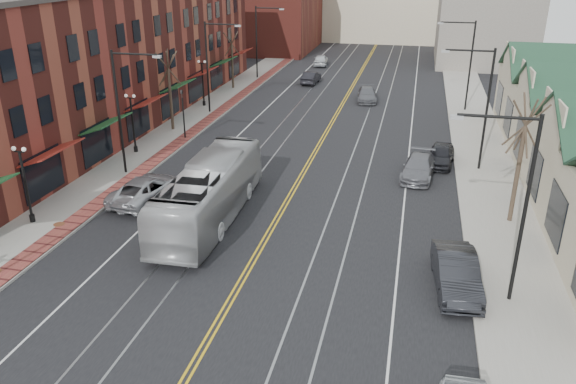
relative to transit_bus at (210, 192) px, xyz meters
The scene contains 29 objects.
ground 11.41m from the transit_bus, 71.74° to the right, with size 160.00×160.00×0.00m, color black.
sidewalk_left 12.65m from the transit_bus, 132.37° to the left, with size 4.00×120.00×0.15m, color gray.
sidewalk_right 18.16m from the transit_bus, 30.83° to the left, with size 4.00×120.00×0.15m, color gray.
building_left 22.78m from the transit_bus, 133.53° to the left, with size 10.00×50.00×11.00m, color maroon.
backdrop_left 60.81m from the transit_bus, 101.87° to the left, with size 14.00×18.00×14.00m, color maroon.
backdrop_mid 74.41m from the transit_bus, 87.27° to the left, with size 22.00×14.00×9.00m, color #C3B796.
backdrop_right 57.48m from the transit_bus, 71.14° to the left, with size 12.00×16.00×11.00m, color slate.
streetlight_l_1 9.78m from the transit_bus, 144.91° to the left, with size 3.33×0.25×8.00m.
streetlight_l_2 22.81m from the transit_bus, 109.43° to the left, with size 3.33×0.25×8.00m.
streetlight_l_3 38.17m from the transit_bus, 101.39° to the left, with size 3.33×0.25×8.00m.
streetlight_r_0 15.70m from the transit_bus, 17.95° to the right, with size 3.33×0.25×8.00m.
streetlight_r_1 18.74m from the transit_bus, 37.70° to the left, with size 3.33×0.25×8.00m.
streetlight_r_2 31.11m from the transit_bus, 61.86° to the left, with size 3.33×0.25×8.00m.
lamppost_l_1 9.67m from the transit_bus, 163.59° to the right, with size 0.84×0.28×4.27m.
lamppost_l_2 13.12m from the transit_bus, 134.96° to the left, with size 0.84×0.28×4.27m.
lamppost_l_3 25.05m from the transit_bus, 111.70° to the left, with size 0.84×0.28×4.27m.
tree_left_near 17.81m from the transit_bus, 120.40° to the left, with size 1.78×1.37×6.48m.
tree_left_far 32.57m from the transit_bus, 105.99° to the left, with size 1.66×1.28×6.02m.
tree_right_mid 16.51m from the transit_bus, 11.53° to the left, with size 1.90×1.46×6.93m.
manhole_far 8.27m from the transit_bus, 160.41° to the right, with size 0.60×0.60×0.02m, color #592D19.
traffic_signal 15.05m from the transit_bus, 118.01° to the left, with size 0.18×0.15×3.80m.
transit_bus is the anchor object (origin of this frame).
parked_suv 4.88m from the transit_bus, 161.45° to the left, with size 2.52×5.47×1.52m, color #A5A6AC.
parked_car_b 13.54m from the transit_bus, 18.20° to the right, with size 1.71×4.90×1.62m, color black.
parked_car_c 14.31m from the transit_bus, 39.36° to the left, with size 1.95×4.79×1.39m, color slate.
parked_car_d 17.28m from the transit_bus, 43.56° to the left, with size 1.68×4.18×1.42m, color black.
distant_car_left 35.92m from the transit_bus, 92.00° to the left, with size 1.45×4.15×1.37m, color black.
distant_car_right 29.64m from the transit_bus, 78.89° to the left, with size 1.85×4.54×1.32m, color #5C5D63.
distant_car_far 47.07m from the transit_bus, 92.52° to the left, with size 1.74×4.33×1.48m, color silver.
Camera 1 is at (6.90, -15.61, 13.57)m, focal length 35.00 mm.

